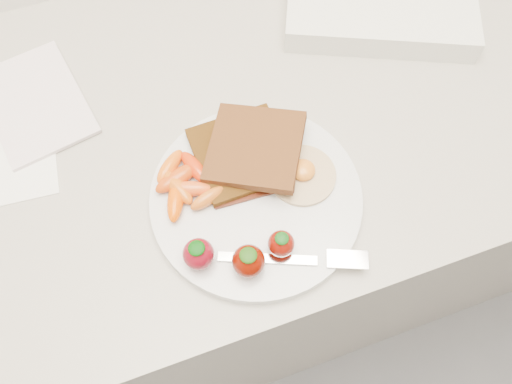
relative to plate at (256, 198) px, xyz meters
name	(u,v)px	position (x,y,z in m)	size (l,w,h in m)	color
counter	(229,231)	(-0.01, 0.14, -0.46)	(2.00, 0.60, 0.90)	gray
plate	(256,198)	(0.00, 0.00, 0.00)	(0.27, 0.27, 0.02)	silver
toast_lower	(241,154)	(0.00, 0.06, 0.02)	(0.12, 0.12, 0.01)	black
toast_upper	(255,147)	(0.02, 0.06, 0.03)	(0.12, 0.12, 0.01)	black
fried_egg	(302,174)	(0.07, 0.01, 0.01)	(0.11, 0.11, 0.02)	beige
bacon_strips	(252,183)	(0.00, 0.02, 0.01)	(0.11, 0.06, 0.01)	#3D1104
baby_carrots	(183,183)	(-0.08, 0.04, 0.02)	(0.09, 0.10, 0.02)	#BD3F0B
strawberries	(238,254)	(-0.05, -0.07, 0.03)	(0.13, 0.07, 0.05)	maroon
fork	(304,259)	(0.03, -0.10, 0.01)	(0.17, 0.08, 0.00)	silver
notepad	(35,102)	(-0.24, 0.25, 0.00)	(0.13, 0.18, 0.01)	silver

